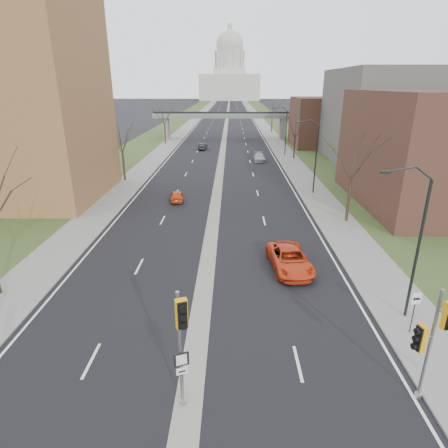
{
  "coord_description": "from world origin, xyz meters",
  "views": [
    {
      "loc": [
        1.72,
        -12.52,
        12.6
      ],
      "look_at": [
        1.28,
        10.87,
        3.83
      ],
      "focal_mm": 30.0,
      "sensor_mm": 36.0,
      "label": 1
    }
  ],
  "objects_px": {
    "car_left_near": "(177,196)",
    "car_right_mid": "(259,157)",
    "car_right_near": "(290,259)",
    "signal_pole_right": "(433,333)",
    "signal_pole_median": "(181,333)",
    "car_left_far": "(203,146)",
    "speed_limit_sign": "(415,305)"
  },
  "relations": [
    {
      "from": "speed_limit_sign",
      "to": "car_left_near",
      "type": "distance_m",
      "value": 28.92
    },
    {
      "from": "signal_pole_median",
      "to": "car_left_far",
      "type": "xyz_separation_m",
      "value": [
        -3.96,
        65.25,
        -3.11
      ]
    },
    {
      "from": "speed_limit_sign",
      "to": "car_right_mid",
      "type": "height_order",
      "value": "speed_limit_sign"
    },
    {
      "from": "car_right_near",
      "to": "car_left_far",
      "type": "bearing_deg",
      "value": 94.93
    },
    {
      "from": "car_right_mid",
      "to": "signal_pole_median",
      "type": "bearing_deg",
      "value": -97.6
    },
    {
      "from": "car_right_near",
      "to": "car_right_mid",
      "type": "xyz_separation_m",
      "value": [
        0.6,
        40.65,
        -0.12
      ]
    },
    {
      "from": "car_left_near",
      "to": "car_right_mid",
      "type": "xyz_separation_m",
      "value": [
        11.06,
        23.93,
        0.05
      ]
    },
    {
      "from": "signal_pole_right",
      "to": "speed_limit_sign",
      "type": "distance_m",
      "value": 5.22
    },
    {
      "from": "speed_limit_sign",
      "to": "car_left_near",
      "type": "bearing_deg",
      "value": 115.09
    },
    {
      "from": "car_left_far",
      "to": "car_right_mid",
      "type": "xyz_separation_m",
      "value": [
        10.68,
        -11.95,
        0.01
      ]
    },
    {
      "from": "car_left_near",
      "to": "car_right_near",
      "type": "bearing_deg",
      "value": 114.4
    },
    {
      "from": "signal_pole_median",
      "to": "speed_limit_sign",
      "type": "distance_m",
      "value": 12.77
    },
    {
      "from": "car_right_near",
      "to": "car_right_mid",
      "type": "bearing_deg",
      "value": 83.23
    },
    {
      "from": "car_right_near",
      "to": "speed_limit_sign",
      "type": "bearing_deg",
      "value": -60.11
    },
    {
      "from": "car_left_near",
      "to": "car_right_mid",
      "type": "height_order",
      "value": "car_right_mid"
    },
    {
      "from": "car_right_near",
      "to": "car_right_mid",
      "type": "height_order",
      "value": "car_right_near"
    },
    {
      "from": "signal_pole_right",
      "to": "car_right_mid",
      "type": "xyz_separation_m",
      "value": [
        -3.06,
        52.74,
        -2.8
      ]
    },
    {
      "from": "signal_pole_median",
      "to": "signal_pole_right",
      "type": "distance_m",
      "value": 9.8
    },
    {
      "from": "signal_pole_median",
      "to": "car_right_mid",
      "type": "height_order",
      "value": "signal_pole_median"
    },
    {
      "from": "signal_pole_right",
      "to": "car_left_far",
      "type": "relative_size",
      "value": 1.34
    },
    {
      "from": "signal_pole_right",
      "to": "car_left_near",
      "type": "bearing_deg",
      "value": 102.25
    },
    {
      "from": "speed_limit_sign",
      "to": "car_right_near",
      "type": "relative_size",
      "value": 0.42
    },
    {
      "from": "signal_pole_right",
      "to": "car_right_mid",
      "type": "bearing_deg",
      "value": 79.46
    },
    {
      "from": "car_right_mid",
      "to": "signal_pole_right",
      "type": "bearing_deg",
      "value": -87.09
    },
    {
      "from": "signal_pole_right",
      "to": "car_right_mid",
      "type": "distance_m",
      "value": 52.9
    },
    {
      "from": "car_left_near",
      "to": "car_left_far",
      "type": "distance_m",
      "value": 35.88
    },
    {
      "from": "car_left_near",
      "to": "car_left_far",
      "type": "bearing_deg",
      "value": -98.22
    },
    {
      "from": "signal_pole_right",
      "to": "car_left_far",
      "type": "height_order",
      "value": "signal_pole_right"
    },
    {
      "from": "car_left_near",
      "to": "speed_limit_sign",
      "type": "bearing_deg",
      "value": 115.6
    },
    {
      "from": "signal_pole_right",
      "to": "car_right_near",
      "type": "relative_size",
      "value": 0.94
    },
    {
      "from": "car_right_near",
      "to": "car_left_near",
      "type": "bearing_deg",
      "value": 116.09
    },
    {
      "from": "car_right_mid",
      "to": "speed_limit_sign",
      "type": "bearing_deg",
      "value": -84.74
    }
  ]
}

